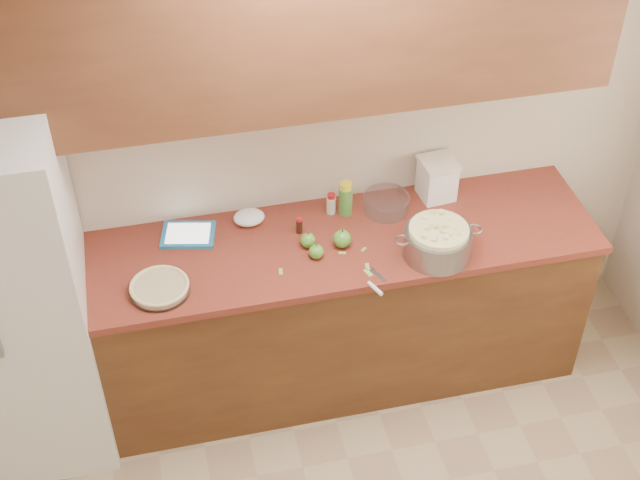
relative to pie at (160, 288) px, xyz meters
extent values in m
plane|color=white|center=(0.77, -1.31, 1.66)|extent=(3.60, 3.60, 0.00)
plane|color=beige|center=(0.77, 0.49, 0.36)|extent=(3.60, 0.00, 3.60)
cube|color=#583718|center=(0.77, 0.16, -0.50)|extent=(2.60, 0.65, 0.88)
cube|color=maroon|center=(0.77, 0.16, -0.04)|extent=(2.64, 0.68, 0.04)
cube|color=brown|center=(0.77, 0.32, 1.01)|extent=(2.60, 0.34, 0.70)
cube|color=silver|center=(-0.67, 0.13, -0.04)|extent=(0.70, 0.70, 1.80)
cylinder|color=silver|center=(0.00, 0.00, 0.00)|extent=(0.27, 0.27, 0.04)
cylinder|color=#D8C189|center=(0.00, 0.00, 0.00)|extent=(0.25, 0.25, 0.03)
torus|color=#D8C189|center=(0.00, 0.00, 0.01)|extent=(0.26, 0.26, 0.02)
cylinder|color=gray|center=(1.27, -0.03, 0.04)|extent=(0.31, 0.31, 0.13)
torus|color=gray|center=(1.10, -0.03, 0.09)|extent=(0.07, 0.07, 0.01)
torus|color=gray|center=(1.44, -0.03, 0.09)|extent=(0.07, 0.07, 0.01)
cylinder|color=#F6EEA6|center=(1.27, -0.03, 0.06)|extent=(0.27, 0.27, 0.14)
cube|color=white|center=(1.40, 0.38, 0.07)|extent=(0.17, 0.17, 0.19)
cube|color=#F7E4C5|center=(1.40, 0.38, 0.18)|extent=(0.19, 0.19, 0.02)
cube|color=teal|center=(0.16, 0.35, -0.01)|extent=(0.28, 0.24, 0.02)
cube|color=white|center=(0.16, 0.35, -0.01)|extent=(0.23, 0.19, 0.00)
cube|color=gray|center=(0.97, -0.11, -0.02)|extent=(0.06, 0.10, 0.00)
cylinder|color=white|center=(0.93, -0.20, -0.01)|extent=(0.05, 0.09, 0.02)
cylinder|color=#4C8C38|center=(0.93, 0.35, 0.05)|extent=(0.07, 0.07, 0.15)
cylinder|color=yellow|center=(0.93, 0.35, 0.14)|extent=(0.06, 0.06, 0.03)
cylinder|color=beige|center=(0.87, 0.37, 0.02)|extent=(0.05, 0.05, 0.09)
cylinder|color=red|center=(0.87, 0.37, 0.08)|extent=(0.04, 0.04, 0.02)
cylinder|color=black|center=(0.68, 0.26, 0.01)|extent=(0.03, 0.03, 0.07)
cylinder|color=red|center=(0.68, 0.26, 0.06)|extent=(0.03, 0.03, 0.01)
cylinder|color=silver|center=(1.13, 0.33, 0.02)|extent=(0.22, 0.22, 0.08)
torus|color=silver|center=(1.13, 0.33, 0.06)|extent=(0.23, 0.23, 0.01)
ellipsoid|color=white|center=(0.46, 0.38, 0.01)|extent=(0.16, 0.13, 0.06)
sphere|color=#4C8D29|center=(0.70, 0.15, 0.01)|extent=(0.07, 0.07, 0.07)
cylinder|color=#3F2D19|center=(0.70, 0.15, 0.06)|extent=(0.01, 0.01, 0.01)
sphere|color=#4C8D29|center=(0.86, 0.12, 0.02)|extent=(0.09, 0.09, 0.09)
cylinder|color=#3F2D19|center=(0.86, 0.12, 0.07)|extent=(0.01, 0.01, 0.01)
sphere|color=#4C8D29|center=(0.72, 0.07, 0.01)|extent=(0.07, 0.07, 0.07)
cylinder|color=#3F2D19|center=(0.72, 0.07, 0.05)|extent=(0.01, 0.01, 0.01)
cube|color=#8EBA5A|center=(0.85, 0.07, -0.02)|extent=(0.04, 0.02, 0.00)
cube|color=#8EBA5A|center=(0.93, -0.09, -0.02)|extent=(0.04, 0.05, 0.00)
cube|color=#8EBA5A|center=(0.54, 0.01, -0.02)|extent=(0.02, 0.04, 0.00)
cube|color=#8EBA5A|center=(0.95, 0.07, -0.02)|extent=(0.03, 0.03, 0.00)
cube|color=#8EBA5A|center=(0.94, -0.05, -0.02)|extent=(0.03, 0.05, 0.00)
camera|label=1|loc=(0.06, -2.91, 2.73)|focal=50.00mm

